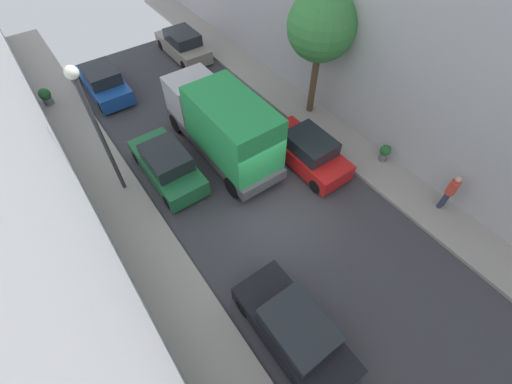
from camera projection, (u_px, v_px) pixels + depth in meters
ground at (280, 212)px, 13.86m from camera, size 32.00×32.00×0.00m
sidewalk_left at (168, 279)px, 11.95m from camera, size 2.00×44.00×0.15m
sidewalk_right at (365, 159)px, 15.65m from camera, size 2.00×44.00×0.15m
parked_car_left_2 at (295, 330)px, 10.22m from camera, size 1.78×4.20×1.57m
parked_car_left_3 at (167, 165)px, 14.55m from camera, size 1.78×4.20×1.57m
parked_car_left_4 at (103, 82)px, 18.45m from camera, size 1.78×4.20×1.57m
parked_car_right_2 at (307, 151)px, 15.08m from camera, size 1.78×4.20×1.57m
parked_car_right_3 at (183, 45)px, 20.98m from camera, size 1.78×4.20×1.57m
delivery_truck at (223, 125)px, 14.57m from camera, size 2.26×6.60×3.38m
pedestrian at (450, 191)px, 13.17m from camera, size 0.40×0.36×1.72m
street_tree_1 at (322, 26)px, 14.48m from camera, size 3.01×3.01×5.88m
potted_plant_2 at (46, 96)px, 17.82m from camera, size 0.60×0.60×0.89m
potted_plant_4 at (385, 152)px, 15.18m from camera, size 0.48×0.48×0.82m
lamp_post at (92, 117)px, 11.67m from camera, size 0.44×0.44×5.61m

